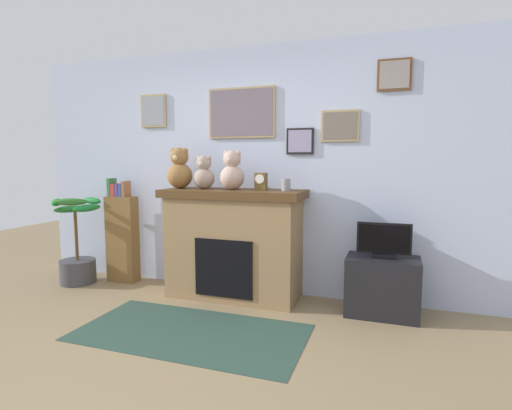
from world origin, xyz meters
TOP-DOWN VIEW (x-y plane):
  - ground_plane at (0.00, 0.00)m, footprint 12.00×12.00m
  - back_wall at (0.00, 2.00)m, footprint 5.20×0.15m
  - fireplace at (-0.03, 1.67)m, footprint 1.46×0.60m
  - bookshelf at (-1.47, 1.74)m, footprint 0.36×0.16m
  - potted_plant at (-1.91, 1.50)m, footprint 0.57×0.59m
  - tv_stand at (1.45, 1.64)m, footprint 0.65×0.40m
  - television at (1.45, 1.64)m, footprint 0.48×0.14m
  - area_rug at (-0.03, 0.72)m, footprint 1.89×0.97m
  - candle_jar at (0.53, 1.65)m, footprint 0.09×0.09m
  - mantel_clock at (0.27, 1.65)m, footprint 0.11×0.09m
  - teddy_bear_brown at (-0.64, 1.65)m, footprint 0.27×0.27m
  - teddy_bear_grey at (-0.35, 1.65)m, footprint 0.22×0.22m
  - teddy_bear_tan at (-0.03, 1.65)m, footprint 0.25×0.25m

SIDE VIEW (x-z plane):
  - ground_plane at x=0.00m, z-range 0.00..0.00m
  - area_rug at x=-0.03m, z-range 0.00..0.01m
  - tv_stand at x=1.45m, z-range 0.00..0.54m
  - potted_plant at x=-1.91m, z-range -0.16..0.84m
  - bookshelf at x=-1.47m, z-range -0.06..1.15m
  - fireplace at x=-0.03m, z-range 0.01..1.13m
  - television at x=1.45m, z-range 0.53..0.85m
  - candle_jar at x=0.53m, z-range 1.12..1.24m
  - mantel_clock at x=0.27m, z-range 1.12..1.30m
  - teddy_bear_grey at x=-0.35m, z-range 1.10..1.45m
  - teddy_bear_tan at x=-0.03m, z-range 1.10..1.50m
  - back_wall at x=0.00m, z-range 0.01..2.61m
  - teddy_bear_brown at x=-0.64m, z-range 1.10..1.53m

